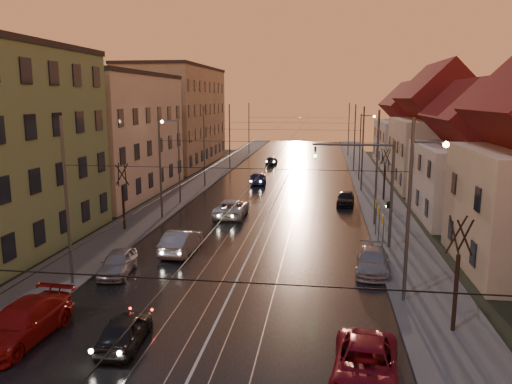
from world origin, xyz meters
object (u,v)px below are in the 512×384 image
at_px(parked_left_3, 118,263).
at_px(parked_right_0, 365,366).
at_px(street_lamp_1, 416,202).
at_px(driving_car_4, 272,160).
at_px(parked_left_2, 22,323).
at_px(parked_right_2, 346,198).
at_px(street_lamp_2, 176,152).
at_px(driving_car_1, 181,241).
at_px(driving_car_2, 231,208).
at_px(driving_car_3, 258,178).
at_px(parked_right_1, 372,261).
at_px(driving_car_0, 125,330).
at_px(traffic_light_mast, 376,180).
at_px(street_lamp_3, 363,140).

bearing_deg(parked_left_3, parked_right_0, -43.13).
relative_size(street_lamp_1, driving_car_4, 2.17).
bearing_deg(parked_left_2, street_lamp_1, 26.67).
height_order(driving_car_4, parked_left_2, parked_left_2).
bearing_deg(driving_car_4, parked_right_2, 112.51).
relative_size(parked_left_2, parked_left_3, 1.34).
relative_size(street_lamp_2, parked_right_0, 1.62).
height_order(parked_left_2, parked_right_0, parked_left_2).
bearing_deg(driving_car_4, driving_car_1, 91.17).
distance_m(street_lamp_1, driving_car_2, 20.17).
distance_m(parked_left_2, parked_right_0, 13.87).
distance_m(driving_car_3, parked_right_0, 41.33).
distance_m(parked_left_2, parked_right_1, 18.31).
relative_size(street_lamp_1, driving_car_0, 2.11).
distance_m(street_lamp_2, driving_car_1, 15.94).
relative_size(traffic_light_mast, parked_right_2, 1.87).
relative_size(street_lamp_1, driving_car_1, 1.72).
bearing_deg(parked_right_0, driving_car_1, 133.48).
xyz_separation_m(driving_car_0, driving_car_2, (0.18, 22.42, 0.09)).
height_order(parked_left_3, parked_right_0, parked_right_0).
bearing_deg(street_lamp_2, parked_right_0, -61.67).
relative_size(street_lamp_2, driving_car_1, 1.72).
bearing_deg(traffic_light_mast, parked_right_0, -96.25).
height_order(street_lamp_3, parked_left_2, street_lamp_3).
distance_m(traffic_light_mast, driving_car_0, 19.05).
xyz_separation_m(driving_car_2, driving_car_3, (0.10, 16.37, -0.07)).
relative_size(driving_car_4, parked_right_2, 0.96).
distance_m(street_lamp_1, driving_car_3, 34.37).
distance_m(parked_left_2, parked_left_3, 8.10).
relative_size(parked_left_3, parked_right_0, 0.80).
height_order(driving_car_2, parked_left_3, driving_car_2).
height_order(driving_car_2, parked_right_1, driving_car_2).
xyz_separation_m(parked_left_3, parked_right_2, (13.55, 20.58, -0.02)).
xyz_separation_m(driving_car_2, parked_right_1, (10.54, -12.23, -0.09)).
relative_size(street_lamp_2, street_lamp_3, 1.00).
height_order(street_lamp_2, driving_car_4, street_lamp_2).
relative_size(parked_left_2, parked_right_0, 1.07).
bearing_deg(street_lamp_2, driving_car_2, -36.35).
xyz_separation_m(street_lamp_2, parked_right_2, (15.76, 1.59, -4.23)).
relative_size(street_lamp_1, parked_right_1, 1.79).
height_order(driving_car_0, driving_car_1, driving_car_1).
bearing_deg(street_lamp_3, traffic_light_mast, -92.27).
bearing_deg(driving_car_4, traffic_light_mast, 108.02).
bearing_deg(driving_car_0, driving_car_1, -88.48).
relative_size(street_lamp_2, driving_car_3, 1.75).
bearing_deg(parked_right_0, street_lamp_2, 124.06).
height_order(street_lamp_3, driving_car_1, street_lamp_3).
relative_size(street_lamp_1, driving_car_2, 1.51).
bearing_deg(traffic_light_mast, driving_car_1, -167.90).
bearing_deg(traffic_light_mast, street_lamp_1, -82.09).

